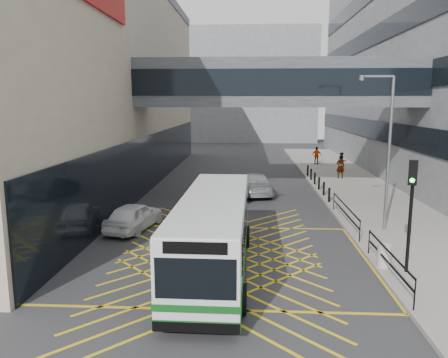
% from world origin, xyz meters
% --- Properties ---
extents(ground, '(120.00, 120.00, 0.00)m').
position_xyz_m(ground, '(0.00, 0.00, 0.00)').
color(ground, '#333335').
extents(building_far, '(28.00, 16.00, 18.00)m').
position_xyz_m(building_far, '(-2.00, 60.00, 9.00)').
color(building_far, slate).
rests_on(building_far, ground).
extents(skybridge, '(20.00, 4.10, 3.00)m').
position_xyz_m(skybridge, '(3.00, 12.00, 7.50)').
color(skybridge, '#44494E').
rests_on(skybridge, ground).
extents(pavement, '(6.00, 54.00, 0.16)m').
position_xyz_m(pavement, '(9.00, 15.00, 0.08)').
color(pavement, gray).
rests_on(pavement, ground).
extents(box_junction, '(12.00, 9.00, 0.01)m').
position_xyz_m(box_junction, '(0.00, 0.00, 0.00)').
color(box_junction, gold).
rests_on(box_junction, ground).
extents(bus, '(2.70, 10.31, 2.88)m').
position_xyz_m(bus, '(-0.08, -1.22, 1.54)').
color(bus, silver).
rests_on(bus, ground).
extents(car_white, '(2.69, 4.71, 1.41)m').
position_xyz_m(car_white, '(-4.50, 3.89, 0.70)').
color(car_white, white).
rests_on(car_white, ground).
extents(car_dark, '(2.48, 4.53, 1.34)m').
position_xyz_m(car_dark, '(0.01, 11.14, 0.67)').
color(car_dark, black).
rests_on(car_dark, ground).
extents(car_silver, '(2.95, 5.32, 1.56)m').
position_xyz_m(car_silver, '(1.60, 12.79, 0.78)').
color(car_silver, '#9A9FA3').
rests_on(car_silver, ground).
extents(traffic_light, '(0.35, 0.49, 4.15)m').
position_xyz_m(traffic_light, '(6.95, -1.53, 2.86)').
color(traffic_light, black).
rests_on(traffic_light, pavement).
extents(street_lamp, '(1.67, 0.26, 7.37)m').
position_xyz_m(street_lamp, '(7.67, 4.01, 4.36)').
color(street_lamp, slate).
rests_on(street_lamp, pavement).
extents(litter_bin, '(0.50, 0.50, 0.87)m').
position_xyz_m(litter_bin, '(6.32, -0.96, 0.59)').
color(litter_bin, '#ADA89E').
rests_on(litter_bin, pavement).
extents(kerb_railings, '(0.05, 12.54, 1.00)m').
position_xyz_m(kerb_railings, '(6.15, 1.78, 0.88)').
color(kerb_railings, black).
rests_on(kerb_railings, pavement).
extents(bollards, '(0.14, 10.14, 0.90)m').
position_xyz_m(bollards, '(6.25, 15.00, 0.61)').
color(bollards, black).
rests_on(bollards, pavement).
extents(pedestrian_a, '(0.79, 0.59, 1.89)m').
position_xyz_m(pedestrian_a, '(8.73, 18.84, 1.10)').
color(pedestrian_a, gray).
rests_on(pedestrian_a, pavement).
extents(pedestrian_b, '(0.91, 0.66, 1.69)m').
position_xyz_m(pedestrian_b, '(9.66, 22.71, 1.00)').
color(pedestrian_b, gray).
rests_on(pedestrian_b, pavement).
extents(pedestrian_c, '(1.14, 0.85, 1.74)m').
position_xyz_m(pedestrian_c, '(8.07, 27.12, 1.03)').
color(pedestrian_c, gray).
rests_on(pedestrian_c, pavement).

